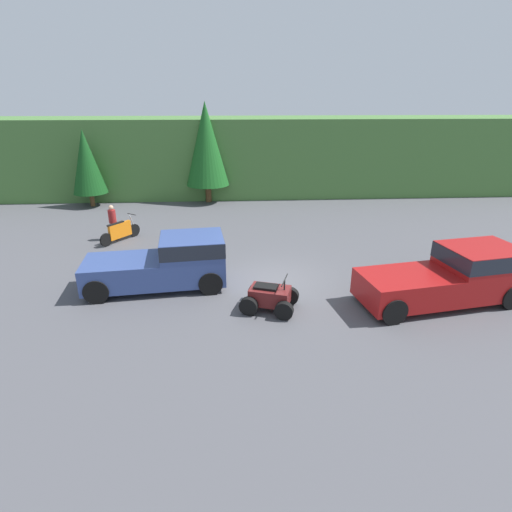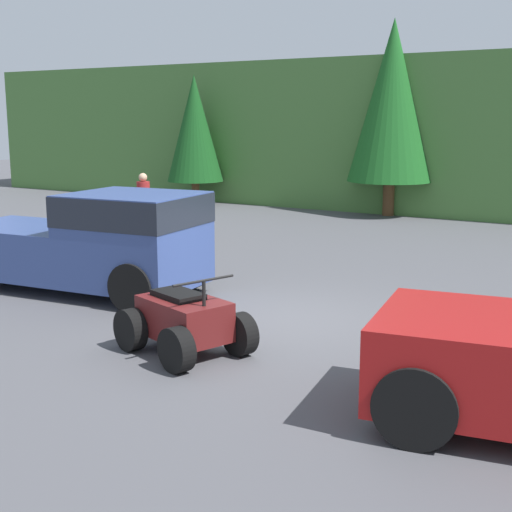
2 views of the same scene
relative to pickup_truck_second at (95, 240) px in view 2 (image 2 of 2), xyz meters
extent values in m
plane|color=#4C4C51|center=(3.93, 0.13, -1.01)|extent=(80.00, 80.00, 0.00)
cube|color=#477538|center=(3.93, 16.13, 1.63)|extent=(44.00, 6.00, 5.29)
cylinder|color=brown|center=(-6.68, 12.32, -0.58)|extent=(0.29, 0.29, 0.87)
cone|color=#144719|center=(-6.68, 12.32, 1.83)|extent=(2.12, 2.12, 3.95)
cylinder|color=brown|center=(0.80, 13.04, -0.43)|extent=(0.38, 0.38, 1.15)
cone|color=#19561E|center=(0.80, 13.04, 2.78)|extent=(2.82, 2.82, 5.26)
cylinder|color=black|center=(7.01, -1.35, -0.58)|extent=(0.90, 0.42, 0.86)
cylinder|color=black|center=(7.30, -3.12, -0.58)|extent=(0.90, 0.42, 0.86)
cube|color=#334784|center=(0.88, 0.10, 0.07)|extent=(2.46, 2.19, 1.68)
cube|color=#1E232D|center=(0.88, 0.10, 0.62)|extent=(2.48, 2.21, 0.54)
cube|color=#334784|center=(-1.62, -0.18, -0.30)|extent=(2.96, 2.25, 0.94)
cylinder|color=black|center=(1.34, 1.05, -0.58)|extent=(0.89, 0.37, 0.86)
cylinder|color=black|center=(1.54, -0.73, -0.58)|extent=(0.89, 0.37, 0.86)
cylinder|color=black|center=(-2.53, 0.63, -0.58)|extent=(0.89, 0.37, 0.86)
cylinder|color=black|center=(-2.62, 5.97, -0.69)|extent=(0.45, 0.58, 0.64)
cylinder|color=black|center=(-3.64, 4.55, -0.69)|extent=(0.45, 0.58, 0.64)
cube|color=orange|center=(-3.13, 5.26, -0.45)|extent=(0.87, 1.13, 0.73)
cylinder|color=#B7B7BC|center=(-2.65, 5.93, -0.26)|extent=(0.22, 0.28, 0.83)
cylinder|color=black|center=(-2.65, 5.93, 0.16)|extent=(0.51, 0.38, 0.04)
cube|color=black|center=(-3.25, 5.09, -0.06)|extent=(0.66, 0.84, 0.06)
cylinder|color=black|center=(4.27, -1.66, -0.71)|extent=(0.64, 0.40, 0.60)
cylinder|color=black|center=(3.94, -2.65, -0.71)|extent=(0.64, 0.40, 0.60)
cylinder|color=black|center=(3.16, -1.29, -0.71)|extent=(0.64, 0.40, 0.60)
cylinder|color=black|center=(2.83, -2.29, -0.71)|extent=(0.64, 0.40, 0.60)
cube|color=#5B1919|center=(3.55, -1.97, -0.51)|extent=(1.49, 1.18, 0.55)
cylinder|color=black|center=(4.01, -2.12, -0.06)|extent=(0.06, 0.06, 0.35)
cylinder|color=black|center=(4.01, -2.12, 0.12)|extent=(0.35, 0.95, 0.04)
cube|color=black|center=(3.42, -1.93, -0.19)|extent=(0.86, 0.68, 0.08)
cylinder|color=brown|center=(-3.56, 5.60, -0.58)|extent=(0.25, 0.25, 0.87)
cylinder|color=brown|center=(-3.43, 5.45, -0.58)|extent=(0.25, 0.25, 0.87)
cylinder|color=maroon|center=(-3.50, 5.52, 0.18)|extent=(0.51, 0.51, 0.65)
sphere|color=tan|center=(-3.50, 5.52, 0.62)|extent=(0.33, 0.33, 0.23)
camera|label=1|loc=(2.37, -13.69, 5.60)|focal=28.00mm
camera|label=2|loc=(9.42, -9.66, 2.26)|focal=50.00mm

